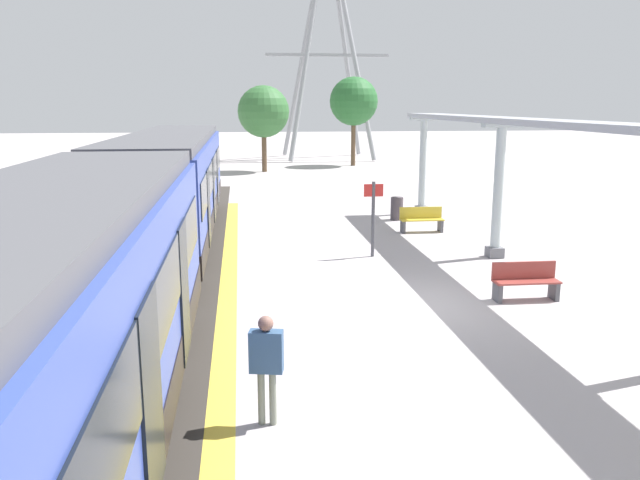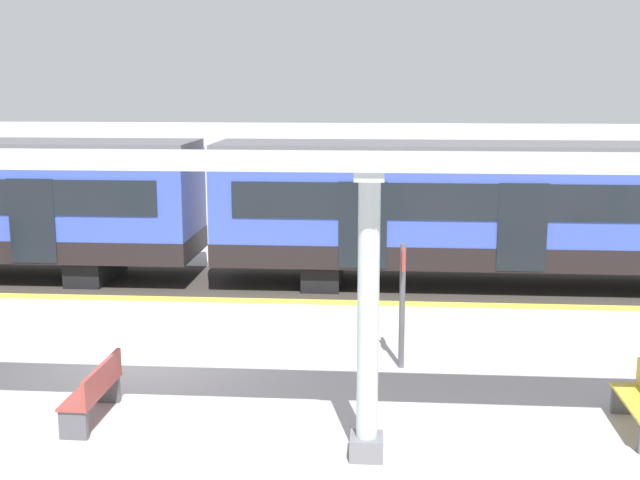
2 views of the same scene
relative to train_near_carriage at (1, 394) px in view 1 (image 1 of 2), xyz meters
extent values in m
plane|color=#ACA4A3|center=(5.76, 7.55, -1.83)|extent=(176.00, 176.00, 0.00)
cube|color=yellow|center=(1.81, 7.55, -1.83)|extent=(0.43, 30.69, 0.01)
cube|color=#38332D|center=(-0.01, 7.55, -1.83)|extent=(3.20, 42.69, 0.01)
cube|color=#3349A5|center=(-0.01, 0.00, 0.11)|extent=(2.60, 14.34, 2.60)
cube|color=black|center=(1.31, 0.00, 0.42)|extent=(0.03, 13.19, 0.84)
cube|color=black|center=(1.31, 0.00, -0.14)|extent=(0.04, 1.10, 2.00)
cube|color=black|center=(1.31, 3.59, -0.14)|extent=(0.04, 1.10, 2.00)
cube|color=black|center=(-0.01, 4.59, -1.51)|extent=(2.21, 0.90, 0.64)
cube|color=#3349A5|center=(-0.01, 14.94, 0.11)|extent=(2.60, 14.34, 2.60)
cube|color=black|center=(-0.01, 14.94, -0.92)|extent=(2.63, 14.36, 0.55)
cube|color=#515156|center=(-0.01, 14.94, 1.53)|extent=(2.39, 14.34, 0.24)
cube|color=black|center=(1.31, 14.94, 0.42)|extent=(0.03, 13.19, 0.84)
cube|color=black|center=(1.31, 11.36, -0.14)|extent=(0.04, 1.10, 2.00)
cube|color=black|center=(1.31, 14.94, -0.14)|extent=(0.04, 1.10, 2.00)
cube|color=black|center=(1.31, 18.53, -0.14)|extent=(0.04, 1.10, 2.00)
cube|color=black|center=(-0.01, 19.53, -1.51)|extent=(2.21, 0.90, 0.64)
cube|color=black|center=(-0.01, 10.35, -1.51)|extent=(2.21, 0.90, 0.64)
cube|color=slate|center=(9.47, 11.62, -1.68)|extent=(0.44, 0.44, 0.30)
cylinder|color=#ABB8B9|center=(9.47, 11.62, 0.18)|extent=(0.28, 0.28, 3.43)
cube|color=#ABB8B9|center=(9.47, 11.62, 1.96)|extent=(1.10, 0.36, 0.12)
cube|color=slate|center=(9.47, 19.28, -1.68)|extent=(0.44, 0.44, 0.30)
cylinder|color=#ABB8B9|center=(9.47, 19.28, 0.18)|extent=(0.28, 0.28, 3.43)
cube|color=#ABB8B9|center=(9.47, 19.28, 1.96)|extent=(1.10, 0.36, 0.12)
cube|color=#A8AAB2|center=(9.47, 7.34, 2.10)|extent=(1.20, 24.68, 0.16)
cube|color=brown|center=(8.54, 7.55, -1.39)|extent=(1.51, 0.46, 0.04)
cube|color=brown|center=(8.55, 7.74, -1.17)|extent=(1.50, 0.08, 0.40)
cube|color=#4C4C51|center=(9.21, 7.54, -1.62)|extent=(0.11, 0.40, 0.42)
cube|color=#4C4C51|center=(7.87, 7.56, -1.62)|extent=(0.11, 0.40, 0.42)
cube|color=gold|center=(8.38, 15.45, -1.39)|extent=(1.50, 0.45, 0.04)
cube|color=gold|center=(8.39, 15.64, -1.17)|extent=(1.50, 0.07, 0.40)
cube|color=#4C4C51|center=(9.05, 15.45, -1.62)|extent=(0.10, 0.40, 0.42)
cube|color=#4C4C51|center=(7.71, 15.45, -1.62)|extent=(0.10, 0.40, 0.42)
cylinder|color=#4A4146|center=(8.10, 17.92, -1.40)|extent=(0.48, 0.48, 0.87)
cylinder|color=#4C4C51|center=(5.95, 12.15, -0.73)|extent=(0.10, 0.10, 2.20)
cube|color=red|center=(5.95, 12.15, 0.12)|extent=(0.56, 0.04, 0.36)
cylinder|color=gray|center=(2.54, 2.56, -1.44)|extent=(0.10, 0.10, 0.78)
cylinder|color=gray|center=(2.39, 2.59, -1.44)|extent=(0.10, 0.10, 0.78)
cube|color=#385980|center=(2.47, 2.57, -0.76)|extent=(0.49, 0.29, 0.59)
sphere|color=#8F6456|center=(2.47, 2.57, -0.36)|extent=(0.21, 0.21, 0.21)
cylinder|color=#93969B|center=(10.82, 47.45, 7.19)|extent=(3.58, 3.62, 17.96)
cylinder|color=#93969B|center=(7.57, 47.45, 7.19)|extent=(3.58, 3.62, 17.96)
cylinder|color=#93969B|center=(10.82, 44.20, 7.19)|extent=(3.58, 3.62, 17.96)
cylinder|color=#93969B|center=(7.57, 44.20, 7.19)|extent=(3.58, 3.62, 17.96)
cube|color=#93969B|center=(9.20, 45.82, 6.29)|extent=(9.78, 0.30, 0.24)
cylinder|color=brown|center=(3.74, 36.21, -0.56)|extent=(0.32, 0.32, 2.55)
sphere|color=#326732|center=(3.74, 36.21, 2.05)|extent=(3.33, 3.33, 3.33)
cylinder|color=brown|center=(10.25, 39.64, -0.25)|extent=(0.32, 0.32, 3.18)
sphere|color=#27612D|center=(10.25, 39.64, 2.71)|extent=(3.42, 3.42, 3.42)
camera|label=1|loc=(2.19, -5.58, 2.55)|focal=35.60mm
camera|label=2|loc=(19.46, 11.77, 3.04)|focal=45.38mm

